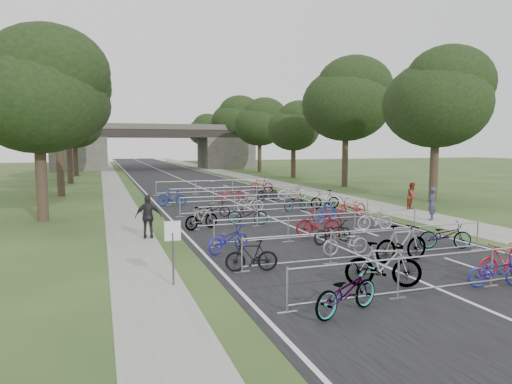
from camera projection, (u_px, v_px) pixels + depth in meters
ground at (446, 292)px, 12.18m from camera, size 200.00×200.00×0.00m
road at (170, 175)px, 59.22m from camera, size 11.00×140.00×0.01m
sidewalk_right at (230, 173)px, 61.80m from camera, size 3.00×140.00×0.01m
sidewalk_left at (110, 176)px, 56.80m from camera, size 2.00×140.00×0.01m
lane_markings at (170, 175)px, 59.22m from camera, size 0.12×140.00×0.00m
overpass_bridge at (156, 147)px, 72.96m from camera, size 31.00×8.00×7.05m
park_sign at (173, 241)px, 12.68m from camera, size 0.45×0.06×1.83m
tree_left_0 at (39, 93)px, 22.81m from camera, size 6.72×6.72×10.25m
tree_right_0 at (439, 100)px, 30.67m from camera, size 7.17×7.17×10.93m
tree_left_1 at (59, 99)px, 34.02m from camera, size 7.56×7.56×11.53m
tree_right_1 at (348, 101)px, 41.86m from camera, size 8.18×8.18×12.47m
tree_left_2 at (68, 102)px, 45.22m from camera, size 8.40×8.40×12.81m
tree_right_2 at (295, 127)px, 53.35m from camera, size 6.16×6.16×9.39m
tree_left_3 at (75, 124)px, 56.68m from camera, size 6.72×6.72×10.25m
tree_right_3 at (261, 123)px, 64.54m from camera, size 7.17×7.17×10.93m
tree_left_4 at (79, 122)px, 67.88m from camera, size 7.56×7.56×11.53m
tree_right_4 at (236, 120)px, 75.72m from camera, size 8.18×8.18×12.47m
tree_left_5 at (82, 120)px, 79.09m from camera, size 8.40×8.40×12.81m
tree_right_5 at (219, 134)px, 87.22m from camera, size 6.16×6.16×9.39m
tree_left_6 at (84, 131)px, 90.55m from camera, size 6.72×6.72×10.25m
tree_right_6 at (205, 130)px, 98.40m from camera, size 7.17×7.17×10.93m
barrier_row_0 at (447, 273)px, 12.13m from camera, size 9.70×0.08×1.10m
barrier_row_1 at (371, 245)px, 15.51m from camera, size 9.70×0.08×1.10m
barrier_row_2 at (322, 227)px, 18.90m from camera, size 9.70×0.08×1.10m
barrier_row_3 at (287, 213)px, 22.47m from camera, size 9.70×0.08×1.10m
barrier_row_4 at (260, 204)px, 26.24m from camera, size 9.70×0.08×1.10m
barrier_row_5 at (235, 194)px, 30.94m from camera, size 9.70×0.08×1.10m
barrier_row_6 at (214, 187)px, 36.59m from camera, size 9.70×0.08×1.10m
bike_0 at (346, 292)px, 10.58m from camera, size 2.18×1.38×1.08m
bike_1 at (383, 265)px, 12.56m from camera, size 2.15×1.39×1.26m
bike_2 at (496, 271)px, 12.63m from camera, size 1.76×0.93×0.88m
bike_3 at (504, 261)px, 13.43m from camera, size 1.79×0.65×1.05m
bike_4 at (251, 256)px, 14.14m from camera, size 1.70×0.81×0.99m
bike_5 at (346, 242)px, 16.22m from camera, size 1.77×0.65×0.92m
bike_6 at (402, 244)px, 15.28m from camera, size 2.12×0.71×1.26m
bike_7 at (445, 235)px, 17.22m from camera, size 2.06×1.29×1.02m
bike_8 at (228, 239)px, 16.64m from camera, size 2.00×1.44×1.00m
bike_9 at (319, 223)px, 19.42m from camera, size 2.06×0.85×1.20m
bike_10 at (333, 232)px, 18.06m from camera, size 1.90×0.96×0.95m
bike_11 at (375, 219)px, 20.90m from camera, size 1.75×0.76×1.02m
bike_12 at (202, 218)px, 21.09m from camera, size 1.85×1.15×1.08m
bike_13 at (248, 214)px, 22.47m from camera, size 2.06×1.42×1.03m
bike_14 at (327, 212)px, 23.01m from camera, size 1.74×1.23×1.03m
bike_15 at (351, 207)px, 24.69m from camera, size 2.24×1.24×1.11m
bike_16 at (214, 209)px, 24.74m from camera, size 1.80×0.99×0.90m
bike_17 at (250, 203)px, 26.86m from camera, size 1.70×0.66×0.99m
bike_18 at (296, 203)px, 27.11m from camera, size 1.95×1.21×0.97m
bike_19 at (325, 200)px, 27.83m from camera, size 1.92×0.66×1.13m
bike_20 at (172, 197)px, 29.34m from camera, size 1.89×0.69×1.11m
bike_21 at (233, 194)px, 30.97m from camera, size 2.21×1.30×1.10m
bike_22 at (267, 193)px, 31.81m from camera, size 1.98×1.21×1.15m
bike_23 at (292, 192)px, 32.26m from camera, size 2.17×0.86×1.12m
bike_27 at (262, 184)px, 38.44m from camera, size 1.95×1.18×1.13m
pedestrian_a at (432, 204)px, 23.64m from camera, size 0.74×0.73×1.72m
pedestrian_b at (412, 196)px, 27.59m from camera, size 1.00×0.93×1.64m
pedestrian_c at (148, 217)px, 19.07m from camera, size 1.13×0.59×1.84m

